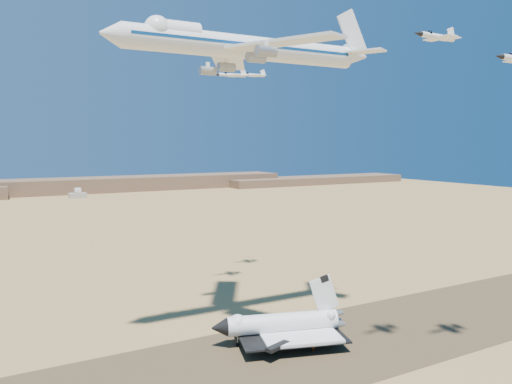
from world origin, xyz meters
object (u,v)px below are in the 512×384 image
carrier_747 (239,47)px  chase_jet_d (252,75)px  crew_c (313,349)px  crew_a (310,341)px  crew_b (313,342)px  chase_jet_a (437,36)px  chase_jet_c (231,75)px  shuttle (281,325)px

carrier_747 → chase_jet_d: bearing=59.2°
crew_c → chase_jet_d: 121.30m
carrier_747 → chase_jet_d: size_ratio=6.39×
crew_a → chase_jet_d: size_ratio=0.14×
crew_b → chase_jet_a: bearing=-157.3°
crew_a → chase_jet_a: chase_jet_a is taller
chase_jet_c → crew_c: bearing=-85.6°
crew_a → chase_jet_c: size_ratio=0.14×
chase_jet_a → chase_jet_c: (-12.35, 88.69, 0.34)m
crew_b → chase_jet_c: bearing=-2.6°
crew_a → chase_jet_c: (2.08, 56.70, 86.72)m
crew_b → crew_c: (-2.66, -3.90, 0.02)m
crew_c → chase_jet_a: chase_jet_a is taller
crew_a → chase_jet_d: 117.84m
crew_a → chase_jet_d: bearing=-26.2°
chase_jet_c → chase_jet_a: bearing=-73.9°
crew_b → chase_jet_c: (1.41, 57.57, 86.84)m
carrier_747 → chase_jet_c: (19.24, 43.61, -1.74)m
shuttle → chase_jet_a: (21.19, -37.52, 81.86)m
carrier_747 → chase_jet_c: size_ratio=6.44×
shuttle → crew_a: bearing=-22.4°
carrier_747 → crew_c: carrier_747 is taller
crew_a → chase_jet_c: chase_jet_c is taller
carrier_747 → chase_jet_d: (37.76, 60.22, 1.46)m
crew_a → crew_c: size_ratio=1.12×
carrier_747 → chase_jet_d: 71.09m
crew_b → chase_jet_c: chase_jet_c is taller
crew_c → chase_jet_d: chase_jet_d is taller
crew_c → chase_jet_c: chase_jet_c is taller
carrier_747 → crew_b: size_ratio=52.62×
shuttle → carrier_747: carrier_747 is taller
shuttle → crew_a: shuttle is taller
chase_jet_d → crew_c: bearing=-99.3°
chase_jet_a → chase_jet_c: 89.55m
crew_a → crew_b: crew_a is taller
carrier_747 → chase_jet_a: (31.59, -45.08, -2.08)m
chase_jet_c → carrier_747: bearing=-105.7°
crew_a → crew_c: 5.17m
crew_a → chase_jet_a: bearing=-166.2°
chase_jet_a → chase_jet_c: chase_jet_c is taller
chase_jet_a → crew_b: bearing=111.8°
chase_jet_a → chase_jet_d: size_ratio=1.09×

